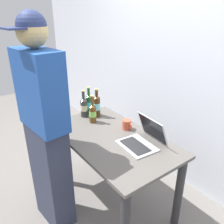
# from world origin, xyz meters

# --- Properties ---
(ground_plane) EXTENTS (8.00, 8.00, 0.00)m
(ground_plane) POSITION_xyz_m (0.00, 0.00, 0.00)
(ground_plane) COLOR slate
(ground_plane) RESTS_ON ground
(desk) EXTENTS (1.26, 0.72, 0.74)m
(desk) POSITION_xyz_m (0.00, 0.00, 0.60)
(desk) COLOR #56514C
(desk) RESTS_ON ground
(laptop) EXTENTS (0.35, 0.35, 0.23)m
(laptop) POSITION_xyz_m (0.26, 0.14, 0.80)
(laptop) COLOR #B7BABC
(laptop) RESTS_ON desk
(beer_bottle_amber) EXTENTS (0.07, 0.07, 0.31)m
(beer_bottle_amber) POSITION_xyz_m (-0.45, 0.14, 0.87)
(beer_bottle_amber) COLOR #472B14
(beer_bottle_amber) RESTS_ON desk
(beer_bottle_dark) EXTENTS (0.07, 0.07, 0.29)m
(beer_bottle_dark) POSITION_xyz_m (-0.36, 0.03, 0.85)
(beer_bottle_dark) COLOR brown
(beer_bottle_dark) RESTS_ON desk
(beer_bottle_green) EXTENTS (0.07, 0.07, 0.29)m
(beer_bottle_green) POSITION_xyz_m (-0.53, 0.03, 0.85)
(beer_bottle_green) COLOR #333333
(beer_bottle_green) RESTS_ON desk
(beer_bottle_brown) EXTENTS (0.07, 0.07, 0.31)m
(beer_bottle_brown) POSITION_xyz_m (-0.56, 0.10, 0.86)
(beer_bottle_brown) COLOR #1E5123
(beer_bottle_brown) RESTS_ON desk
(person_figure) EXTENTS (0.47, 0.32, 1.80)m
(person_figure) POSITION_xyz_m (-0.15, -0.54, 0.92)
(person_figure) COLOR #2D3347
(person_figure) RESTS_ON ground
(coffee_mug) EXTENTS (0.12, 0.08, 0.09)m
(coffee_mug) POSITION_xyz_m (-0.04, 0.21, 0.79)
(coffee_mug) COLOR #BF4C33
(coffee_mug) RESTS_ON desk
(back_wall) EXTENTS (6.00, 0.10, 2.60)m
(back_wall) POSITION_xyz_m (0.00, 0.88, 1.30)
(back_wall) COLOR silver
(back_wall) RESTS_ON ground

